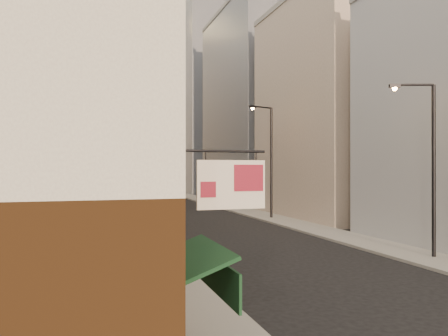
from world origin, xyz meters
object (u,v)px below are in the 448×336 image
streetlamp_near (429,159)px  streetlamp_mid (269,155)px  white_tower (189,98)px  traffic_light_left (120,178)px  traffic_light_right (238,175)px  clock_tower (126,110)px

streetlamp_near → streetlamp_mid: size_ratio=0.87×
white_tower → streetlamp_mid: (-3.87, -48.22, -12.86)m
streetlamp_mid → traffic_light_left: streetlamp_mid is taller
traffic_light_left → traffic_light_right: same height
streetlamp_near → streetlamp_mid: (-0.55, 18.49, 0.75)m
clock_tower → streetlamp_near: (7.69, -80.71, -12.63)m
clock_tower → streetlamp_near: 82.06m
clock_tower → white_tower: size_ratio=1.08×
clock_tower → traffic_light_left: (-5.14, -51.88, -14.08)m
traffic_light_right → streetlamp_mid: bearing=92.4°
clock_tower → streetlamp_near: size_ratio=5.13×
clock_tower → traffic_light_left: bearing=-95.7°
clock_tower → traffic_light_right: 54.22m
clock_tower → streetlamp_near: bearing=-84.6°
white_tower → traffic_light_left: (-16.14, -37.88, -15.06)m
white_tower → traffic_light_right: white_tower is taller
white_tower → streetlamp_near: (-3.31, -66.71, -13.60)m
streetlamp_near → traffic_light_left: (-12.82, 28.84, -1.45)m
traffic_light_left → streetlamp_near: bearing=123.1°
streetlamp_mid → streetlamp_near: bearing=-107.5°
white_tower → streetlamp_near: size_ratio=4.74×
streetlamp_mid → traffic_light_left: bearing=120.6°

